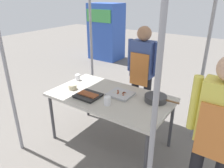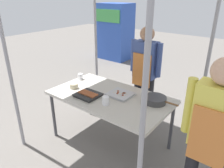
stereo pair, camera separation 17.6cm
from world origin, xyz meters
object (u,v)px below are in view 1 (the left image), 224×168
at_px(tray_meat_skewers, 121,94).
at_px(condiment_bowl, 73,87).
at_px(cooking_wok, 156,98).
at_px(customer_nearby, 218,128).
at_px(drink_cup_by_wok, 107,101).
at_px(neighbor_stall_left, 106,32).
at_px(vendor_woman, 142,68).
at_px(stall_table, 110,99).
at_px(tray_grilled_sausages, 88,95).
at_px(drink_cup_near_edge, 78,77).

height_order(tray_meat_skewers, condiment_bowl, condiment_bowl).
relative_size(cooking_wok, customer_nearby, 0.28).
relative_size(tray_meat_skewers, drink_cup_by_wok, 2.89).
relative_size(condiment_bowl, customer_nearby, 0.07).
relative_size(drink_cup_by_wok, neighbor_stall_left, 0.06).
xyz_separation_m(vendor_woman, customer_nearby, (1.27, -1.09, 0.01)).
bearing_deg(cooking_wok, vendor_woman, 130.05).
xyz_separation_m(cooking_wok, customer_nearby, (0.77, -0.50, 0.14)).
bearing_deg(stall_table, neighbor_stall_left, 126.15).
bearing_deg(vendor_woman, tray_meat_skewers, 93.33).
relative_size(stall_table, tray_grilled_sausages, 5.11).
bearing_deg(tray_grilled_sausages, drink_cup_by_wok, -5.57).
xyz_separation_m(stall_table, tray_grilled_sausages, (-0.22, -0.19, 0.07)).
bearing_deg(cooking_wok, customer_nearby, -32.93).
xyz_separation_m(tray_meat_skewers, neighbor_stall_left, (-2.65, 3.39, 0.09)).
xyz_separation_m(tray_grilled_sausages, drink_cup_near_edge, (-0.50, 0.36, 0.03)).
relative_size(stall_table, drink_cup_near_edge, 17.12).
height_order(tray_grilled_sausages, cooking_wok, cooking_wok).
xyz_separation_m(condiment_bowl, drink_cup_near_edge, (-0.17, 0.29, 0.01)).
bearing_deg(tray_meat_skewers, condiment_bowl, -161.74).
relative_size(tray_meat_skewers, vendor_woman, 0.20).
distance_m(cooking_wok, drink_cup_by_wok, 0.61).
distance_m(cooking_wok, neighbor_stall_left, 4.52).
xyz_separation_m(cooking_wok, condiment_bowl, (-1.11, -0.32, -0.01)).
xyz_separation_m(tray_grilled_sausages, vendor_woman, (0.29, 0.97, 0.15)).
height_order(tray_grilled_sausages, drink_cup_by_wok, drink_cup_by_wok).
bearing_deg(condiment_bowl, tray_meat_skewers, 18.26).
height_order(cooking_wok, condiment_bowl, cooking_wok).
distance_m(stall_table, drink_cup_by_wok, 0.27).
bearing_deg(drink_cup_by_wok, drink_cup_near_edge, 155.06).
relative_size(condiment_bowl, drink_cup_near_edge, 1.24).
bearing_deg(neighbor_stall_left, tray_meat_skewers, -51.95).
bearing_deg(condiment_bowl, neighbor_stall_left, 118.92).
height_order(stall_table, drink_cup_near_edge, drink_cup_near_edge).
height_order(drink_cup_by_wok, customer_nearby, customer_nearby).
bearing_deg(neighbor_stall_left, customer_nearby, -44.29).
xyz_separation_m(stall_table, drink_cup_by_wok, (0.11, -0.22, 0.11)).
bearing_deg(vendor_woman, tray_grilled_sausages, 73.55).
xyz_separation_m(drink_cup_near_edge, neighbor_stall_left, (-1.82, 3.31, 0.06)).
height_order(stall_table, condiment_bowl, condiment_bowl).
xyz_separation_m(cooking_wok, neighbor_stall_left, (-3.11, 3.28, 0.07)).
height_order(condiment_bowl, drink_cup_near_edge, drink_cup_near_edge).
distance_m(tray_grilled_sausages, vendor_woman, 1.02).
distance_m(condiment_bowl, customer_nearby, 1.90).
bearing_deg(tray_grilled_sausages, tray_meat_skewers, 40.48).
relative_size(cooking_wok, vendor_woman, 0.28).
bearing_deg(tray_grilled_sausages, customer_nearby, -4.26).
bearing_deg(drink_cup_by_wok, vendor_woman, 92.49).
relative_size(stall_table, cooking_wok, 3.65).
height_order(tray_meat_skewers, vendor_woman, vendor_woman).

